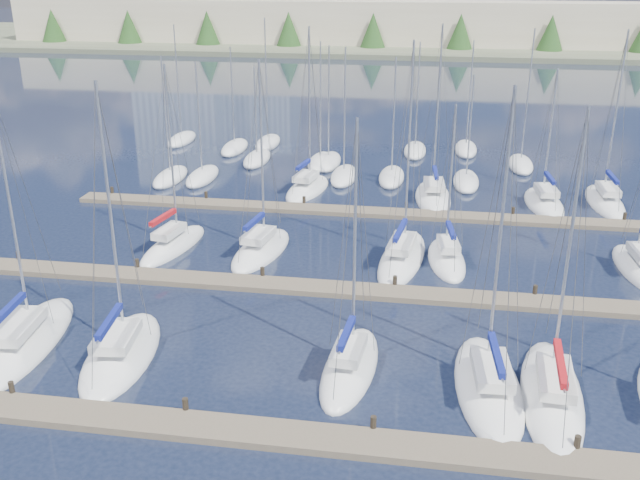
# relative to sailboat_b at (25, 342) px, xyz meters

# --- Properties ---
(ground) EXTENTS (400.00, 400.00, 0.00)m
(ground) POSITION_rel_sailboat_b_xyz_m (14.02, 52.69, -0.17)
(ground) COLOR #1C2338
(ground) RESTS_ON ground
(dock_near) EXTENTS (44.00, 1.93, 1.10)m
(dock_near) POSITION_rel_sailboat_b_xyz_m (14.02, -5.29, -0.02)
(dock_near) COLOR #6B5E4C
(dock_near) RESTS_ON ground
(dock_mid) EXTENTS (44.00, 1.93, 1.10)m
(dock_mid) POSITION_rel_sailboat_b_xyz_m (14.02, 8.71, -0.02)
(dock_mid) COLOR #6B5E4C
(dock_mid) RESTS_ON ground
(dock_far) EXTENTS (44.00, 1.93, 1.10)m
(dock_far) POSITION_rel_sailboat_b_xyz_m (14.02, 22.71, -0.02)
(dock_far) COLOR #6B5E4C
(dock_far) RESTS_ON ground
(sailboat_b) EXTENTS (4.17, 10.36, 13.64)m
(sailboat_b) POSITION_rel_sailboat_b_xyz_m (0.00, 0.00, 0.00)
(sailboat_b) COLOR white
(sailboat_b) RESTS_ON ground
(sailboat_j) EXTENTS (3.83, 8.15, 13.24)m
(sailboat_j) POSITION_rel_sailboat_b_xyz_m (8.88, 13.90, 0.01)
(sailboat_j) COLOR white
(sailboat_j) RESTS_ON ground
(sailboat_o) EXTENTS (3.92, 7.82, 14.05)m
(sailboat_o) POSITION_rel_sailboat_b_xyz_m (9.54, 27.78, 0.02)
(sailboat_o) COLOR white
(sailboat_o) RESTS_ON ground
(sailboat_l) EXTENTS (3.11, 7.14, 10.82)m
(sailboat_l) POSITION_rel_sailboat_b_xyz_m (21.07, 14.23, 0.01)
(sailboat_l) COLOR white
(sailboat_l) RESTS_ON ground
(sailboat_k) EXTENTS (3.75, 9.91, 14.51)m
(sailboat_k) POSITION_rel_sailboat_b_xyz_m (18.22, 14.03, 0.02)
(sailboat_k) COLOR white
(sailboat_k) RESTS_ON ground
(sailboat_e) EXTENTS (3.56, 9.28, 14.30)m
(sailboat_e) POSITION_rel_sailboat_b_xyz_m (22.87, -0.37, 0.01)
(sailboat_e) COLOR white
(sailboat_e) RESTS_ON ground
(sailboat_d) EXTENTS (2.97, 7.83, 12.69)m
(sailboat_d) POSITION_rel_sailboat_b_xyz_m (16.49, 0.27, 0.02)
(sailboat_d) COLOR white
(sailboat_d) RESTS_ON ground
(sailboat_f) EXTENTS (3.27, 9.75, 13.59)m
(sailboat_f) POSITION_rel_sailboat_b_xyz_m (25.61, -0.58, 0.01)
(sailboat_f) COLOR white
(sailboat_f) RESTS_ON ground
(sailboat_r) EXTENTS (2.68, 8.70, 14.12)m
(sailboat_r) POSITION_rel_sailboat_b_xyz_m (33.59, 28.17, 0.02)
(sailboat_r) COLOR white
(sailboat_r) RESTS_ON ground
(sailboat_i) EXTENTS (3.48, 8.02, 12.85)m
(sailboat_i) POSITION_rel_sailboat_b_xyz_m (2.85, 13.69, 0.03)
(sailboat_i) COLOR white
(sailboat_i) RESTS_ON ground
(sailboat_c) EXTENTS (4.16, 8.79, 14.04)m
(sailboat_c) POSITION_rel_sailboat_b_xyz_m (5.29, -0.26, 0.01)
(sailboat_c) COLOR white
(sailboat_c) RESTS_ON ground
(sailboat_q) EXTENTS (3.34, 7.91, 11.34)m
(sailboat_q) POSITION_rel_sailboat_b_xyz_m (28.73, 27.02, 0.00)
(sailboat_q) COLOR white
(sailboat_q) RESTS_ON ground
(sailboat_p) EXTENTS (3.44, 8.73, 14.41)m
(sailboat_p) POSITION_rel_sailboat_b_xyz_m (20.03, 27.27, 0.01)
(sailboat_p) COLOR white
(sailboat_p) RESTS_ON ground
(sailboat_m) EXTENTS (2.85, 7.71, 10.79)m
(sailboat_m) POSITION_rel_sailboat_b_xyz_m (32.91, 14.74, 0.01)
(sailboat_m) COLOR white
(sailboat_m) RESTS_ON ground
(distant_boats) EXTENTS (36.93, 20.75, 13.30)m
(distant_boats) POSITION_rel_sailboat_b_xyz_m (9.68, 36.46, 0.12)
(distant_boats) COLOR #9EA0A5
(distant_boats) RESTS_ON ground
(shoreline) EXTENTS (400.00, 60.00, 38.00)m
(shoreline) POSITION_rel_sailboat_b_xyz_m (0.73, 142.46, 7.27)
(shoreline) COLOR #666B51
(shoreline) RESTS_ON ground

